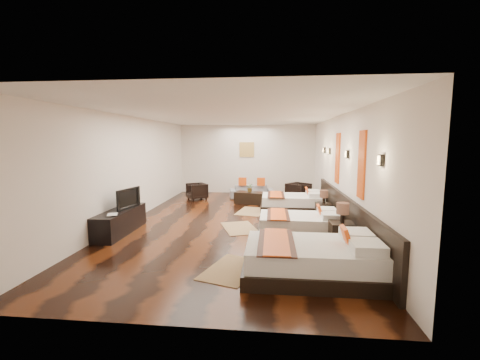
# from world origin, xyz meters

# --- Properties ---
(floor) EXTENTS (5.50, 9.50, 0.01)m
(floor) POSITION_xyz_m (0.00, 0.00, 0.00)
(floor) COLOR black
(floor) RESTS_ON ground
(ceiling) EXTENTS (5.50, 9.50, 0.01)m
(ceiling) POSITION_xyz_m (0.00, 0.00, 2.80)
(ceiling) COLOR white
(ceiling) RESTS_ON floor
(back_wall) EXTENTS (5.50, 0.01, 2.80)m
(back_wall) POSITION_xyz_m (0.00, 4.75, 1.40)
(back_wall) COLOR silver
(back_wall) RESTS_ON floor
(left_wall) EXTENTS (0.01, 9.50, 2.80)m
(left_wall) POSITION_xyz_m (-2.75, 0.00, 1.40)
(left_wall) COLOR silver
(left_wall) RESTS_ON floor
(right_wall) EXTENTS (0.01, 9.50, 2.80)m
(right_wall) POSITION_xyz_m (2.75, 0.00, 1.40)
(right_wall) COLOR silver
(right_wall) RESTS_ON floor
(headboard_panel) EXTENTS (0.08, 6.60, 0.90)m
(headboard_panel) POSITION_xyz_m (2.71, -0.80, 0.45)
(headboard_panel) COLOR black
(headboard_panel) RESTS_ON floor
(bed_near) EXTENTS (2.17, 1.36, 0.83)m
(bed_near) POSITION_xyz_m (1.70, -3.20, 0.28)
(bed_near) COLOR black
(bed_near) RESTS_ON floor
(bed_mid) EXTENTS (1.88, 1.18, 0.72)m
(bed_mid) POSITION_xyz_m (1.69, -1.01, 0.25)
(bed_mid) COLOR black
(bed_mid) RESTS_ON floor
(bed_far) EXTENTS (1.93, 1.21, 0.74)m
(bed_far) POSITION_xyz_m (1.69, 1.58, 0.25)
(bed_far) COLOR black
(bed_far) RESTS_ON floor
(nightstand_a) EXTENTS (0.47, 0.47, 0.92)m
(nightstand_a) POSITION_xyz_m (2.44, -1.75, 0.32)
(nightstand_a) COLOR black
(nightstand_a) RESTS_ON floor
(nightstand_b) EXTENTS (0.42, 0.42, 0.82)m
(nightstand_b) POSITION_xyz_m (2.44, 0.48, 0.29)
(nightstand_b) COLOR black
(nightstand_b) RESTS_ON floor
(jute_mat_near) EXTENTS (1.08, 1.37, 0.01)m
(jute_mat_near) POSITION_xyz_m (0.36, -3.08, 0.01)
(jute_mat_near) COLOR #93734B
(jute_mat_near) RESTS_ON floor
(jute_mat_mid) EXTENTS (1.11, 1.38, 0.01)m
(jute_mat_mid) POSITION_xyz_m (0.25, -0.58, 0.01)
(jute_mat_mid) COLOR #93734B
(jute_mat_mid) RESTS_ON floor
(jute_mat_far) EXTENTS (0.97, 1.32, 0.01)m
(jute_mat_far) POSITION_xyz_m (0.41, 1.28, 0.01)
(jute_mat_far) COLOR #93734B
(jute_mat_far) RESTS_ON floor
(tv_console) EXTENTS (0.50, 1.80, 0.55)m
(tv_console) POSITION_xyz_m (-2.50, -1.25, 0.28)
(tv_console) COLOR black
(tv_console) RESTS_ON floor
(tv) EXTENTS (0.28, 0.84, 0.48)m
(tv) POSITION_xyz_m (-2.45, -1.03, 0.79)
(tv) COLOR black
(tv) RESTS_ON tv_console
(book) EXTENTS (0.30, 0.34, 0.03)m
(book) POSITION_xyz_m (-2.50, -1.81, 0.56)
(book) COLOR black
(book) RESTS_ON tv_console
(figurine) EXTENTS (0.35, 0.35, 0.33)m
(figurine) POSITION_xyz_m (-2.50, -0.48, 0.72)
(figurine) COLOR brown
(figurine) RESTS_ON tv_console
(sofa) EXTENTS (1.72, 0.91, 0.48)m
(sofa) POSITION_xyz_m (0.28, 3.58, 0.24)
(sofa) COLOR gray
(sofa) RESTS_ON floor
(armchair_left) EXTENTS (0.91, 0.91, 0.60)m
(armchair_left) POSITION_xyz_m (-1.72, 3.10, 0.30)
(armchair_left) COLOR black
(armchair_left) RESTS_ON floor
(armchair_right) EXTENTS (1.00, 1.00, 0.65)m
(armchair_right) POSITION_xyz_m (2.00, 3.20, 0.33)
(armchair_right) COLOR black
(armchair_right) RESTS_ON floor
(coffee_table) EXTENTS (1.09, 0.72, 0.40)m
(coffee_table) POSITION_xyz_m (0.28, 2.53, 0.20)
(coffee_table) COLOR black
(coffee_table) RESTS_ON floor
(table_plant) EXTENTS (0.31, 0.29, 0.30)m
(table_plant) POSITION_xyz_m (0.29, 2.56, 0.55)
(table_plant) COLOR #24521B
(table_plant) RESTS_ON coffee_table
(orange_panel_a) EXTENTS (0.04, 0.40, 1.30)m
(orange_panel_a) POSITION_xyz_m (2.73, -1.90, 1.70)
(orange_panel_a) COLOR #D86014
(orange_panel_a) RESTS_ON right_wall
(orange_panel_b) EXTENTS (0.04, 0.40, 1.30)m
(orange_panel_b) POSITION_xyz_m (2.73, 0.30, 1.70)
(orange_panel_b) COLOR #D86014
(orange_panel_b) RESTS_ON right_wall
(sconce_near) EXTENTS (0.07, 0.12, 0.18)m
(sconce_near) POSITION_xyz_m (2.70, -3.00, 1.85)
(sconce_near) COLOR black
(sconce_near) RESTS_ON right_wall
(sconce_mid) EXTENTS (0.07, 0.12, 0.18)m
(sconce_mid) POSITION_xyz_m (2.70, -0.80, 1.85)
(sconce_mid) COLOR black
(sconce_mid) RESTS_ON right_wall
(sconce_far) EXTENTS (0.07, 0.12, 0.18)m
(sconce_far) POSITION_xyz_m (2.70, 1.40, 1.85)
(sconce_far) COLOR black
(sconce_far) RESTS_ON right_wall
(sconce_lounge) EXTENTS (0.07, 0.12, 0.18)m
(sconce_lounge) POSITION_xyz_m (2.70, 2.30, 1.85)
(sconce_lounge) COLOR black
(sconce_lounge) RESTS_ON right_wall
(gold_artwork) EXTENTS (0.60, 0.04, 0.60)m
(gold_artwork) POSITION_xyz_m (0.00, 4.73, 1.80)
(gold_artwork) COLOR #AD873F
(gold_artwork) RESTS_ON back_wall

